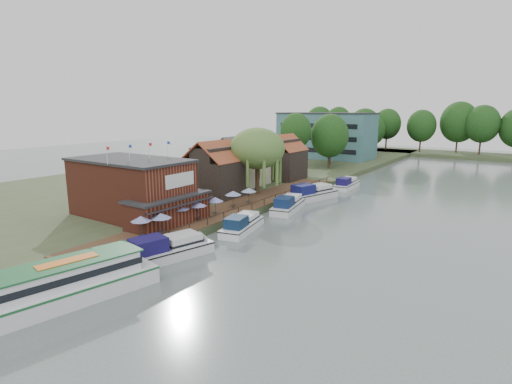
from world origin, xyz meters
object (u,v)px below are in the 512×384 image
Objects in this scene: umbrella_0 at (141,227)px; umbrella_1 at (161,224)px; cottage_c at (283,157)px; cruiser_3 at (312,191)px; umbrella_4 at (215,206)px; tour_boat at (59,283)px; umbrella_2 at (179,215)px; cottage_a at (215,169)px; cruiser_2 at (288,203)px; umbrella_5 at (233,200)px; umbrella_6 at (249,196)px; hotel_block at (326,135)px; swan at (132,282)px; umbrella_3 at (197,211)px; pub at (142,189)px; cruiser_0 at (167,246)px; willow at (257,161)px; cruiser_4 at (347,182)px; cottage_b at (238,160)px; cruiser_1 at (242,222)px.

umbrella_1 is at bearing 68.46° from umbrella_0.
cruiser_3 is at bearing -39.86° from cottage_c.
umbrella_4 is 22.98m from tour_boat.
cottage_a is at bearing 115.27° from umbrella_2.
cottage_a is at bearing 176.01° from cruiser_2.
umbrella_5 is at bearing -34.47° from cottage_a.
cottage_a is at bearing 164.97° from umbrella_6.
umbrella_0 is (7.29, -20.51, -2.96)m from cottage_a.
hotel_block reaches higher than umbrella_5.
cottage_c is at bearing 105.24° from swan.
umbrella_2 is 1.01× the size of umbrella_6.
umbrella_0 is at bearing -92.08° from umbrella_3.
pub is 9.17m from umbrella_4.
cruiser_0 is 22.75m from cruiser_2.
willow reaches higher than umbrella_2.
cruiser_3 is (3.98, 22.54, -0.97)m from umbrella_3.
cottage_c is 47.80m from swan.
umbrella_0 is at bearing -90.24° from umbrella_5.
cruiser_2 is 0.90× the size of cruiser_3.
hotel_block is 10.69× the size of umbrella_0.
cruiser_2 is at bearing -95.18° from cruiser_4.
umbrella_2 is (6.94, -14.70, -2.96)m from cottage_a.
cottage_b is (-3.00, 10.00, 0.00)m from cottage_a.
cruiser_4 is at bearing 83.34° from umbrella_1.
cruiser_0 is 31.28m from cruiser_3.
cottage_c is 41.68m from cruiser_0.
umbrella_4 is 19.88m from cruiser_3.
umbrella_1 is at bearing -129.32° from cruiser_1.
willow is at bearing 112.18° from tour_boat.
cottage_a is at bearing 121.54° from umbrella_3.
umbrella_6 is 30.11m from tour_boat.
hotel_block is 72.22m from umbrella_2.
pub is at bearing -177.08° from umbrella_2.
willow is at bearing 100.08° from umbrella_3.
cottage_b is 18.50m from umbrella_5.
cruiser_2 is 28.56m from swan.
willow is (3.50, -14.00, 0.96)m from cottage_c.
umbrella_1 is at bearing -79.35° from cottage_c.
pub is 2.35× the size of cottage_c.
swan is at bearing -71.14° from cruiser_3.
umbrella_0 is 1.00× the size of umbrella_3.
cottage_a is 10.44m from cottage_b.
cottage_b is at bearing -113.96° from cottage_c.
cruiser_2 is 0.66× the size of tour_boat.
umbrella_2 reaches higher than cruiser_4.
cruiser_3 is at bearing 79.47° from umbrella_2.
umbrella_1 is (3.56, -23.55, -3.93)m from willow.
pub is 1.94× the size of cruiser_0.
umbrella_2 is 0.23× the size of cruiser_0.
swan is (12.50, -45.86, -5.03)m from cottage_c.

